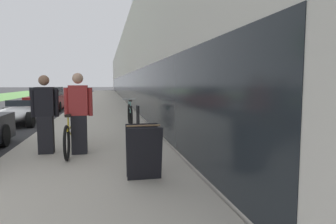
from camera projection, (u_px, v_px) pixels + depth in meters
name	position (u px, v px, depth m)	size (l,w,h in m)	color
sidewalk_slab	(102.00, 102.00, 25.11)	(3.77, 70.00, 0.11)	#BCB5A5
storefront_facade	(165.00, 70.00, 33.99)	(10.01, 70.00, 6.31)	silver
tandem_bicycle	(72.00, 134.00, 6.98)	(0.52, 2.59, 0.92)	black
person_rider	(79.00, 114.00, 6.66)	(0.61, 0.24, 1.80)	black
person_bystander	(45.00, 114.00, 6.68)	(0.60, 0.23, 1.76)	black
bike_rack_hoop	(138.00, 115.00, 10.00)	(0.05, 0.60, 0.84)	black
cruiser_bike_nearest	(130.00, 114.00, 11.15)	(0.52, 1.74, 0.97)	black
sandwich_board_sign	(144.00, 151.00, 4.99)	(0.56, 0.56, 0.90)	black
vintage_roadster_curbside	(17.00, 114.00, 12.21)	(1.75, 3.90, 0.95)	white
parked_sedan_far	(48.00, 100.00, 18.36)	(1.89, 4.42, 1.42)	maroon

